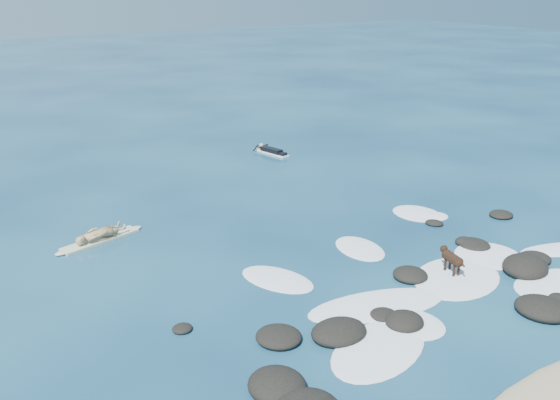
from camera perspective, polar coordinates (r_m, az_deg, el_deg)
ground at (r=18.38m, az=7.14°, el=-6.13°), size 160.00×160.00×0.00m
reef_rocks at (r=16.18m, az=12.92°, el=-9.87°), size 13.42×7.03×0.62m
breaking_foam at (r=18.19m, az=14.48°, el=-6.89°), size 12.25×8.36×0.12m
standing_surfer_rig at (r=20.50m, az=-16.28°, el=-1.84°), size 3.10×1.20×1.78m
paddling_surfer_rig at (r=29.78m, az=-0.83°, el=4.50°), size 1.07×2.21×0.38m
dog at (r=18.29m, az=15.40°, el=-5.13°), size 0.46×1.18×0.75m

